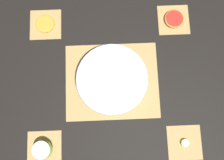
% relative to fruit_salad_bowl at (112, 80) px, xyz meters
% --- Properties ---
extents(ground_plane, '(6.00, 6.00, 0.00)m').
position_rel_fruit_salad_bowl_xyz_m(ground_plane, '(0.00, -0.00, -0.04)').
color(ground_plane, black).
extents(bamboo_mat_center, '(0.41, 0.34, 0.01)m').
position_rel_fruit_salad_bowl_xyz_m(bamboo_mat_center, '(0.00, -0.00, -0.04)').
color(bamboo_mat_center, tan).
rests_on(bamboo_mat_center, ground_plane).
extents(coaster_mat_near_left, '(0.14, 0.14, 0.01)m').
position_rel_fruit_salad_bowl_xyz_m(coaster_mat_near_left, '(-0.30, -0.28, -0.04)').
color(coaster_mat_near_left, tan).
rests_on(coaster_mat_near_left, ground_plane).
extents(coaster_mat_near_right, '(0.14, 0.14, 0.01)m').
position_rel_fruit_salad_bowl_xyz_m(coaster_mat_near_right, '(0.30, -0.28, -0.04)').
color(coaster_mat_near_right, tan).
rests_on(coaster_mat_near_right, ground_plane).
extents(coaster_mat_far_left, '(0.14, 0.14, 0.01)m').
position_rel_fruit_salad_bowl_xyz_m(coaster_mat_far_left, '(-0.30, 0.28, -0.04)').
color(coaster_mat_far_left, tan).
rests_on(coaster_mat_far_left, ground_plane).
extents(coaster_mat_far_right, '(0.14, 0.14, 0.01)m').
position_rel_fruit_salad_bowl_xyz_m(coaster_mat_far_right, '(0.30, 0.28, -0.04)').
color(coaster_mat_far_right, tan).
rests_on(coaster_mat_far_right, ground_plane).
extents(fruit_salad_bowl, '(0.30, 0.30, 0.07)m').
position_rel_fruit_salad_bowl_xyz_m(fruit_salad_bowl, '(0.00, 0.00, 0.00)').
color(fruit_salad_bowl, silver).
rests_on(fruit_salad_bowl, bamboo_mat_center).
extents(apple_half, '(0.08, 0.08, 0.04)m').
position_rel_fruit_salad_bowl_xyz_m(apple_half, '(-0.30, -0.28, -0.01)').
color(apple_half, '#7FAD38').
rests_on(apple_half, coaster_mat_near_left).
extents(orange_slice_whole, '(0.09, 0.09, 0.01)m').
position_rel_fruit_salad_bowl_xyz_m(orange_slice_whole, '(-0.30, 0.28, -0.03)').
color(orange_slice_whole, '#F9A338').
rests_on(orange_slice_whole, coaster_mat_far_left).
extents(banana_coin_single, '(0.04, 0.04, 0.01)m').
position_rel_fruit_salad_bowl_xyz_m(banana_coin_single, '(0.30, -0.28, -0.03)').
color(banana_coin_single, '#F4EABC').
rests_on(banana_coin_single, coaster_mat_near_right).
extents(grapefruit_slice, '(0.09, 0.09, 0.01)m').
position_rel_fruit_salad_bowl_xyz_m(grapefruit_slice, '(0.30, 0.28, -0.03)').
color(grapefruit_slice, red).
rests_on(grapefruit_slice, coaster_mat_far_right).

